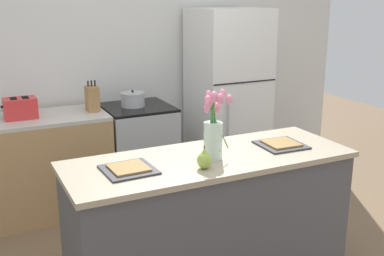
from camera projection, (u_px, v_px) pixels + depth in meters
name	position (u px, v px, depth m)	size (l,w,h in m)	color
back_wall	(112.00, 50.00, 4.57)	(5.20, 0.08, 2.70)	silver
kitchen_island	(209.00, 224.00, 3.08)	(1.80, 0.66, 0.91)	#4C4C51
back_counter	(8.00, 171.00, 4.02)	(1.68, 0.60, 0.88)	tan
stove_range	(139.00, 152.00, 4.51)	(0.60, 0.61, 0.88)	#B2B5B7
refrigerator	(228.00, 98.00, 4.79)	(0.68, 0.67, 1.74)	white
flower_vase	(213.00, 131.00, 2.88)	(0.16, 0.19, 0.43)	silver
pear_figurine	(204.00, 159.00, 2.75)	(0.08, 0.08, 0.14)	#9EBC47
plate_setting_left	(129.00, 169.00, 2.72)	(0.30, 0.30, 0.02)	#333338
plate_setting_right	(281.00, 144.00, 3.17)	(0.30, 0.30, 0.02)	#333338
toaster	(20.00, 108.00, 3.95)	(0.28, 0.18, 0.17)	red
cooking_pot	(133.00, 99.00, 4.37)	(0.22, 0.22, 0.15)	#B2B5B7
knife_block	(92.00, 99.00, 4.18)	(0.10, 0.14, 0.27)	#A37547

